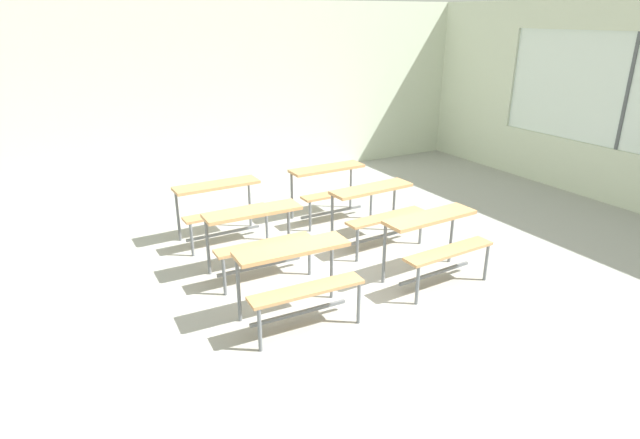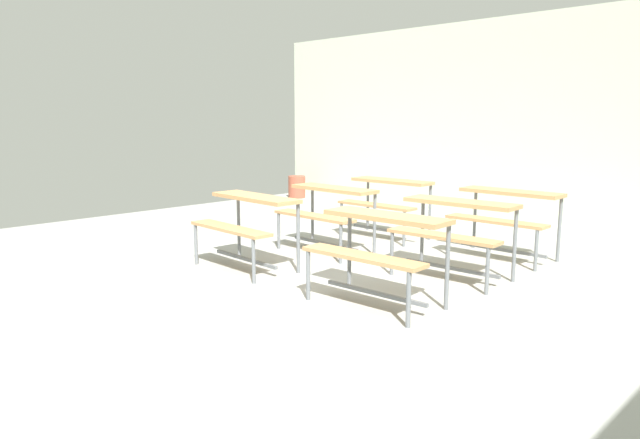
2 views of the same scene
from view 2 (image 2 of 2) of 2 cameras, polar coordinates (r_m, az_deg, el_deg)
name	(u,v)px [view 2 (image 2 of 2)]	position (r m, az deg, el deg)	size (l,w,h in m)	color
ground	(319,282)	(5.58, -0.06, -6.17)	(10.00, 9.00, 0.05)	#9E9E99
wall_back	(534,120)	(9.15, 20.22, 9.17)	(10.00, 0.12, 3.00)	beige
desk_bench_r0c0	(247,214)	(5.93, -7.17, 0.54)	(1.13, 0.64, 0.74)	tan
desk_bench_r0c1	(378,237)	(4.76, 5.72, -1.74)	(1.12, 0.63, 0.74)	tan
desk_bench_r1c0	(327,203)	(6.63, 0.69, 1.60)	(1.11, 0.62, 0.74)	tan
desk_bench_r1c1	(454,220)	(5.67, 13.02, -0.06)	(1.12, 0.64, 0.74)	tan
desk_bench_r2c0	(386,194)	(7.50, 6.51, 2.50)	(1.11, 0.60, 0.74)	tan
desk_bench_r2c1	(505,207)	(6.63, 17.70, 1.13)	(1.10, 0.59, 0.74)	tan
trash_bin	(297,187)	(11.28, -2.29, 3.22)	(0.33, 0.33, 0.42)	#9E4C38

